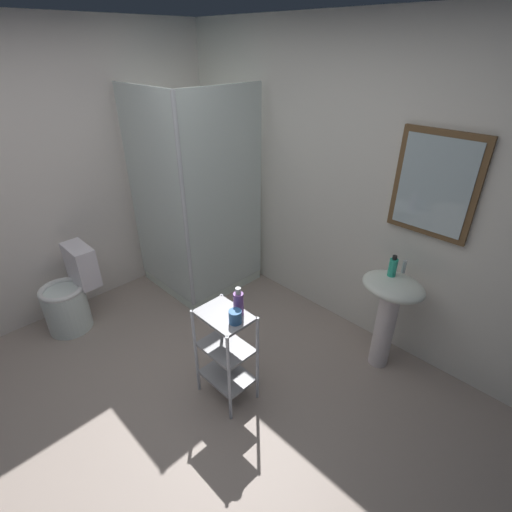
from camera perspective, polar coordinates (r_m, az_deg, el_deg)
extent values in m
cube|color=#A29186|center=(2.95, -12.61, -23.00)|extent=(4.20, 4.20, 0.02)
cube|color=silver|center=(3.29, 12.87, 10.27)|extent=(4.20, 0.10, 2.50)
cube|color=brown|center=(2.86, 25.27, 9.60)|extent=(0.56, 0.03, 0.72)
cube|color=silver|center=(2.84, 25.13, 9.52)|extent=(0.48, 0.01, 0.64)
cube|color=silver|center=(3.74, -30.87, 9.11)|extent=(0.10, 4.20, 2.50)
cube|color=white|center=(4.26, -8.01, -2.59)|extent=(0.90, 0.90, 0.10)
cube|color=silver|center=(3.61, -14.82, 8.31)|extent=(0.90, 0.02, 1.90)
cube|color=silver|center=(3.50, -4.59, 8.55)|extent=(0.02, 0.90, 1.90)
cylinder|color=silver|center=(3.25, -10.64, 6.44)|extent=(0.04, 0.04, 1.90)
cylinder|color=silver|center=(4.24, -8.06, -2.00)|extent=(0.08, 0.08, 0.00)
cylinder|color=white|center=(3.17, 18.64, -10.39)|extent=(0.15, 0.15, 0.68)
ellipsoid|color=white|center=(2.94, 19.89, -4.29)|extent=(0.46, 0.37, 0.13)
cylinder|color=silver|center=(2.98, 21.32, -1.50)|extent=(0.03, 0.03, 0.10)
cylinder|color=white|center=(3.83, -26.48, -7.21)|extent=(0.37, 0.37, 0.40)
torus|color=white|center=(3.72, -27.21, -4.53)|extent=(0.37, 0.37, 0.04)
cube|color=white|center=(3.69, -24.74, -1.18)|extent=(0.35, 0.17, 0.36)
cylinder|color=silver|center=(2.82, -9.03, -14.09)|extent=(0.02, 0.02, 0.74)
cylinder|color=silver|center=(2.61, -4.04, -18.11)|extent=(0.02, 0.02, 0.74)
cylinder|color=silver|center=(2.93, -4.88, -11.73)|extent=(0.02, 0.02, 0.74)
cylinder|color=silver|center=(2.73, 0.21, -15.31)|extent=(0.02, 0.02, 0.74)
cube|color=#99999E|center=(2.90, -4.34, -17.43)|extent=(0.36, 0.26, 0.02)
cube|color=#99999E|center=(2.71, -4.56, -13.53)|extent=(0.36, 0.26, 0.02)
cube|color=#99999E|center=(2.53, -4.81, -8.88)|extent=(0.36, 0.26, 0.02)
cylinder|color=#2DBC99|center=(2.90, 19.82, -1.64)|extent=(0.06, 0.06, 0.14)
cylinder|color=black|center=(2.86, 20.09, -0.23)|extent=(0.03, 0.03, 0.03)
cylinder|color=#8954AB|center=(2.47, -2.64, -7.18)|extent=(0.07, 0.07, 0.16)
cylinder|color=silver|center=(2.41, -2.70, -5.26)|extent=(0.04, 0.04, 0.04)
cylinder|color=#3870B2|center=(2.42, -3.14, -9.09)|extent=(0.08, 0.08, 0.09)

